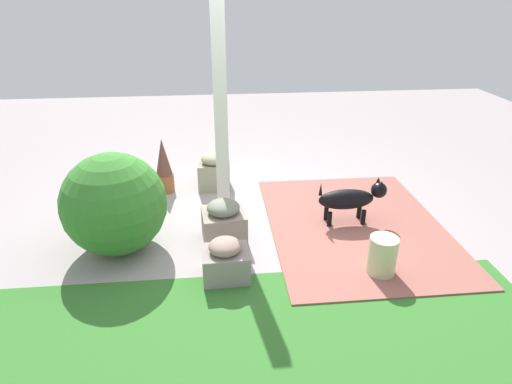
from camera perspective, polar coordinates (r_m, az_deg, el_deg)
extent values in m
plane|color=#A09596|center=(4.82, 0.73, -3.48)|extent=(12.00, 12.00, 0.00)
cube|color=#9D5C51|center=(4.79, 12.78, -4.23)|extent=(1.80, 2.40, 0.02)
cube|color=white|center=(4.45, -4.59, 9.64)|extent=(0.13, 0.13, 2.25)
cube|color=gray|center=(5.50, -5.44, 2.15)|extent=(0.40, 0.35, 0.33)
ellipsoid|color=gray|center=(5.41, -5.53, 4.28)|extent=(0.30, 0.30, 0.14)
cube|color=gray|center=(4.37, -4.17, -4.47)|extent=(0.45, 0.41, 0.31)
ellipsoid|color=slate|center=(4.27, -4.25, -2.03)|extent=(0.32, 0.32, 0.14)
cube|color=gray|center=(3.86, -3.94, -9.32)|extent=(0.41, 0.35, 0.26)
ellipsoid|color=gray|center=(3.76, -4.03, -7.04)|extent=(0.28, 0.28, 0.13)
sphere|color=#38802D|center=(4.27, -17.89, -1.49)|extent=(0.97, 0.97, 0.97)
cylinder|color=#99582F|center=(5.52, -11.67, 1.19)|extent=(0.22, 0.22, 0.22)
cone|color=brown|center=(5.40, -11.98, 4.47)|extent=(0.20, 0.20, 0.46)
cylinder|color=#B36A3E|center=(5.26, -17.10, -0.95)|extent=(0.25, 0.25, 0.18)
ellipsoid|color=#55913D|center=(5.18, -17.38, 1.07)|extent=(0.41, 0.41, 0.25)
ellipsoid|color=black|center=(4.70, 11.60, -0.93)|extent=(0.59, 0.21, 0.22)
sphere|color=black|center=(4.78, 15.63, 0.24)|extent=(0.17, 0.17, 0.17)
cone|color=black|center=(4.78, 15.57, 1.48)|extent=(0.05, 0.05, 0.07)
cone|color=black|center=(4.70, 15.96, 1.03)|extent=(0.05, 0.05, 0.07)
cylinder|color=black|center=(4.90, 13.20, -2.52)|extent=(0.05, 0.05, 0.18)
cylinder|color=black|center=(4.79, 13.72, -3.28)|extent=(0.05, 0.05, 0.18)
cylinder|color=black|center=(4.79, 9.07, -2.79)|extent=(0.05, 0.05, 0.18)
cylinder|color=black|center=(4.68, 9.50, -3.58)|extent=(0.05, 0.05, 0.18)
cone|color=black|center=(4.56, 8.39, 0.39)|extent=(0.04, 0.04, 0.14)
cylinder|color=beige|center=(4.02, 16.04, -7.98)|extent=(0.25, 0.25, 0.36)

